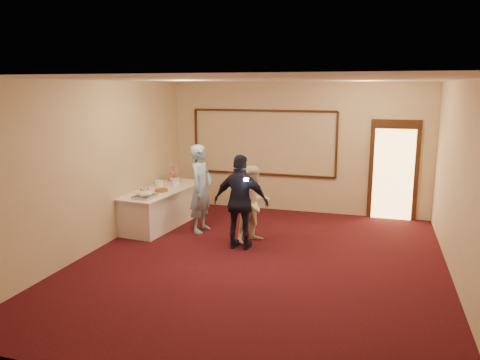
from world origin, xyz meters
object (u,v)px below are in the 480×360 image
(plate_stack_b, at_px, (176,182))
(tart, at_px, (161,191))
(guest, at_px, (241,202))
(plate_stack_a, at_px, (159,184))
(woman, at_px, (254,204))
(buffet_table, at_px, (163,206))
(cupcake_stand, at_px, (174,174))
(man, at_px, (201,189))
(pavlova_tray, at_px, (145,195))

(plate_stack_b, bearing_deg, tart, -92.17)
(guest, bearing_deg, plate_stack_a, -27.29)
(plate_stack_b, bearing_deg, woman, -25.01)
(buffet_table, xyz_separation_m, cupcake_stand, (-0.13, 0.89, 0.54))
(cupcake_stand, xyz_separation_m, tart, (0.24, -1.16, -0.13))
(cupcake_stand, distance_m, man, 1.57)
(plate_stack_b, bearing_deg, man, -36.58)
(man, distance_m, guest, 1.30)
(pavlova_tray, bearing_deg, woman, 8.97)
(buffet_table, bearing_deg, cupcake_stand, 98.20)
(buffet_table, relative_size, plate_stack_b, 13.12)
(plate_stack_a, height_order, woman, woman)
(cupcake_stand, relative_size, guest, 0.26)
(buffet_table, relative_size, cupcake_stand, 5.55)
(plate_stack_b, height_order, man, man)
(pavlova_tray, bearing_deg, plate_stack_b, 86.68)
(pavlova_tray, relative_size, tart, 1.68)
(cupcake_stand, relative_size, woman, 0.30)
(pavlova_tray, distance_m, woman, 2.12)
(cupcake_stand, height_order, tart, cupcake_stand)
(plate_stack_b, xyz_separation_m, woman, (2.02, -0.94, -0.12))
(cupcake_stand, bearing_deg, tart, -78.09)
(pavlova_tray, relative_size, cupcake_stand, 1.15)
(man, height_order, woman, man)
(plate_stack_b, bearing_deg, buffet_table, -110.14)
(plate_stack_a, bearing_deg, man, -18.46)
(buffet_table, relative_size, tart, 8.10)
(buffet_table, height_order, man, man)
(woman, distance_m, guest, 0.47)
(plate_stack_a, bearing_deg, plate_stack_b, 42.76)
(buffet_table, bearing_deg, plate_stack_a, 133.92)
(buffet_table, xyz_separation_m, guest, (2.03, -0.99, 0.47))
(plate_stack_a, xyz_separation_m, tart, (0.25, -0.41, -0.05))
(plate_stack_a, relative_size, woman, 0.13)
(buffet_table, xyz_separation_m, woman, (2.16, -0.56, 0.34))
(cupcake_stand, xyz_separation_m, man, (1.10, -1.12, -0.04))
(plate_stack_b, xyz_separation_m, guest, (1.89, -1.38, 0.01))
(plate_stack_b, distance_m, tart, 0.66)
(plate_stack_b, distance_m, woman, 2.23)
(plate_stack_b, bearing_deg, pavlova_tray, -93.32)
(plate_stack_a, bearing_deg, buffet_table, -46.08)
(pavlova_tray, bearing_deg, plate_stack_a, 100.92)
(man, xyz_separation_m, guest, (1.06, -0.76, -0.03))
(cupcake_stand, bearing_deg, pavlova_tray, -83.72)
(guest, bearing_deg, pavlova_tray, -2.81)
(plate_stack_a, bearing_deg, woman, -16.81)
(plate_stack_b, bearing_deg, guest, -36.02)
(buffet_table, xyz_separation_m, plate_stack_a, (-0.13, 0.13, 0.46))
(cupcake_stand, relative_size, tart, 1.46)
(tart, relative_size, guest, 0.18)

